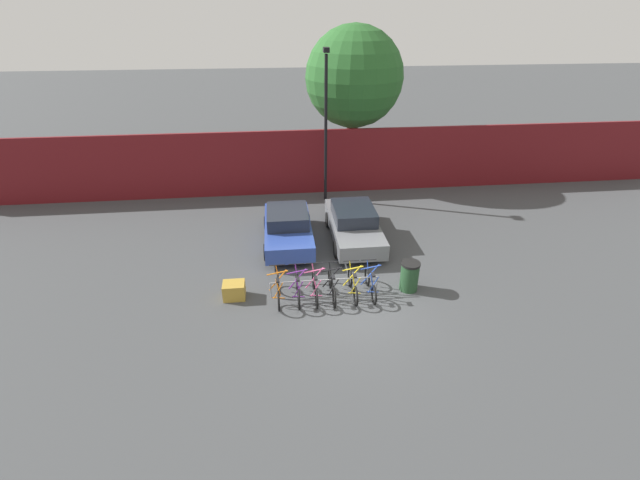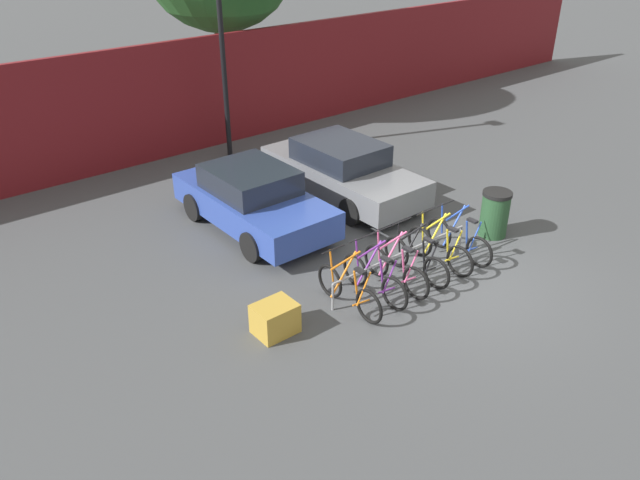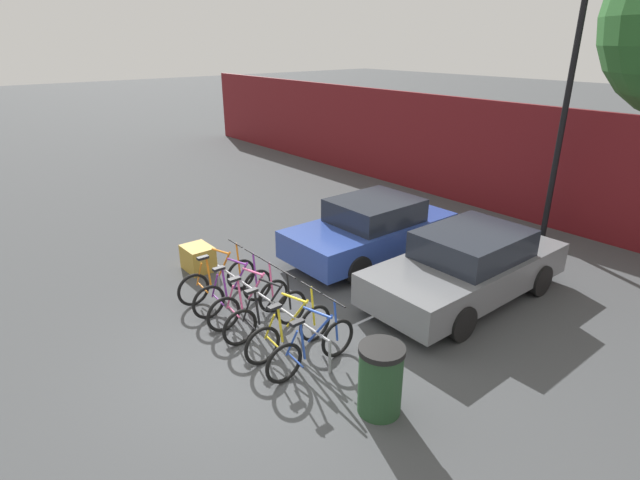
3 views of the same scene
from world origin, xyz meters
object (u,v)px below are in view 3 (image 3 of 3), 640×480
Objects in this scene: lamp_post at (569,86)px; trash_bin at (380,379)px; cargo_crate at (198,258)px; car_blue at (371,229)px; bicycle_purple at (234,291)px; bicycle_yellow at (290,332)px; bicycle_black at (266,315)px; bike_rack at (266,302)px; bicycle_blue at (312,348)px; bicycle_orange at (218,280)px; bicycle_pink at (249,302)px; car_grey at (468,266)px.

lamp_post is 8.70m from trash_bin.
car_blue is at bearing 61.37° from cargo_crate.
bicycle_purple is 1.79m from bicycle_yellow.
cargo_crate is at bearing -116.78° from lamp_post.
bike_rack is at bearing 144.59° from bicycle_black.
trash_bin is (1.33, 0.13, 0.14)m from bicycle_blue.
lamp_post is (0.05, 7.97, 3.40)m from bicycle_yellow.
bicycle_orange and bicycle_purple have the same top height.
bicycle_orange is 1.18m from bicycle_pink.
bicycle_yellow is 0.59m from bicycle_blue.
bike_rack is at bearing 179.63° from trash_bin.
bicycle_orange reaches higher than trash_bin.
cargo_crate is (-3.84, 0.27, -0.10)m from bicycle_yellow.
cargo_crate is (-1.42, 0.27, -0.10)m from bicycle_orange.
car_blue reaches higher than bike_rack.
bicycle_blue is 3.79m from car_grey.
lamp_post is 6.64× the size of trash_bin.
bicycle_black is at bearing -95.26° from lamp_post.
car_grey reaches higher than bicycle_blue.
bicycle_blue is at bearing -86.17° from lamp_post.
bicycle_pink is at bearing -177.63° from trash_bin.
bicycle_purple is at bearing -177.98° from trash_bin.
bicycle_orange is 1.00× the size of bicycle_black.
trash_bin is at bearing -76.63° from lamp_post.
car_grey is 6.32× the size of cargo_crate.
bicycle_yellow is at bearing 2.33° from bicycle_pink.
bicycle_pink is 1.00× the size of bicycle_black.
car_blue reaches higher than bicycle_purple.
car_blue is at bearing 102.96° from bicycle_pink.
lamp_post is 9.78× the size of cargo_crate.
car_grey reaches higher than trash_bin.
bicycle_black is at bearing 176.47° from bicycle_yellow.
bike_rack is 0.89m from bicycle_purple.
bicycle_yellow reaches higher than cargo_crate.
bicycle_black is 1.00× the size of bicycle_blue.
cargo_crate is (-5.75, 0.14, -0.24)m from trash_bin.
bike_rack is at bearing 175.43° from bicycle_blue.
bicycle_purple and bicycle_black have the same top height.
car_grey is (0.69, 3.78, 0.31)m from bicycle_yellow.
bicycle_black is 0.39× the size of car_grey.
trash_bin is at bearing 0.18° from bicycle_black.
lamp_post reaches higher than car_blue.
bicycle_black reaches higher than cargo_crate.
lamp_post reaches higher than trash_bin.
car_blue and car_grey have the same top height.
bicycle_black is (1.73, 0.00, 0.00)m from bicycle_orange.
bicycle_orange is 1.73m from bicycle_black.
bicycle_purple reaches higher than cargo_crate.
bicycle_black is 2.44× the size of cargo_crate.
bicycle_black is 0.42× the size of car_blue.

